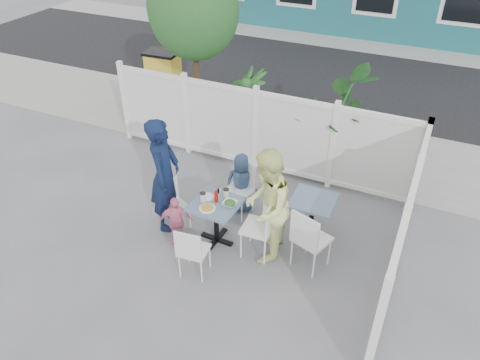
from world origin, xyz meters
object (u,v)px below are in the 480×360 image
at_px(chair_near, 192,249).
at_px(man, 165,175).
at_px(spare_table, 313,208).
at_px(chair_left, 172,201).
at_px(boy, 241,183).
at_px(chair_right, 263,224).
at_px(chair_back, 241,184).
at_px(main_table, 216,212).
at_px(utility_cabinet, 164,81).
at_px(woman, 266,207).
at_px(toddler, 176,222).

distance_m(chair_near, man, 1.34).
height_order(spare_table, chair_left, chair_left).
bearing_deg(man, chair_left, -116.00).
xyz_separation_m(chair_left, boy, (0.81, 0.86, 0.04)).
relative_size(chair_right, chair_back, 1.08).
distance_m(main_table, chair_right, 0.76).
xyz_separation_m(utility_cabinet, boy, (3.28, -2.87, -0.12)).
bearing_deg(spare_table, chair_right, -125.86).
distance_m(utility_cabinet, boy, 4.36).
height_order(man, woman, man).
bearing_deg(boy, main_table, 72.54).
height_order(chair_left, man, man).
bearing_deg(woman, boy, -146.87).
height_order(utility_cabinet, chair_near, utility_cabinet).
xyz_separation_m(utility_cabinet, toddler, (2.76, -4.08, -0.21)).
bearing_deg(man, boy, -63.42).
bearing_deg(woman, chair_back, -145.65).
xyz_separation_m(chair_right, chair_back, (-0.74, 0.83, -0.05)).
relative_size(chair_near, woman, 0.48).
bearing_deg(chair_back, woman, 141.99).
distance_m(spare_table, chair_back, 1.26).
height_order(chair_back, man, man).
distance_m(main_table, woman, 0.85).
bearing_deg(main_table, boy, 89.44).
bearing_deg(chair_right, utility_cabinet, 44.53).
height_order(chair_back, boy, boy).
xyz_separation_m(utility_cabinet, chair_right, (4.04, -3.75, -0.06)).
xyz_separation_m(man, boy, (0.90, 0.84, -0.42)).
relative_size(chair_left, woman, 0.47).
height_order(man, boy, man).
xyz_separation_m(chair_right, man, (-1.66, 0.04, 0.36)).
height_order(chair_left, chair_back, chair_back).
bearing_deg(chair_near, chair_left, 128.36).
xyz_separation_m(woman, boy, (-0.78, 0.86, -0.36)).
xyz_separation_m(woman, toddler, (-1.31, -0.36, -0.45)).
bearing_deg(chair_left, chair_near, 68.47).
bearing_deg(chair_left, boy, 160.69).
bearing_deg(utility_cabinet, man, -61.20).
xyz_separation_m(chair_near, man, (-0.93, 0.86, 0.45)).
bearing_deg(toddler, chair_back, 33.16).
relative_size(main_table, toddler, 0.84).
relative_size(chair_right, toddler, 1.15).
relative_size(spare_table, boy, 0.66).
bearing_deg(utility_cabinet, boy, -45.00).
bearing_deg(toddler, woman, -16.49).
bearing_deg(chair_near, chair_right, 42.24).
bearing_deg(chair_near, chair_back, 84.11).
xyz_separation_m(man, toddler, (0.38, -0.38, -0.51)).
bearing_deg(utility_cabinet, chair_right, -46.75).
height_order(chair_right, man, man).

